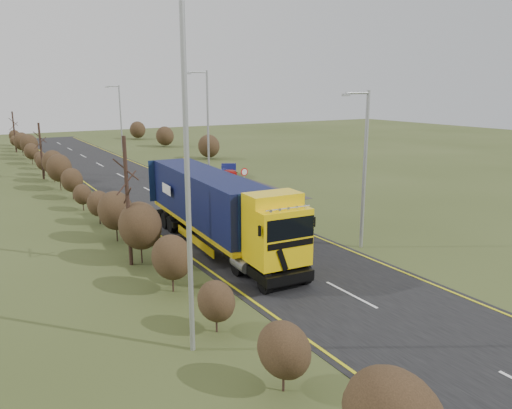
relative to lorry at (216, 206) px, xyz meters
The scene contains 14 objects.
ground 5.14m from the lorry, 65.92° to the right, with size 160.00×160.00×0.00m, color #38421C.
road 6.45m from the lorry, 71.76° to the left, with size 8.00×120.00×0.02m, color black.
layby 17.99m from the lorry, 61.95° to the left, with size 6.00×18.00×0.02m, color #302E2B.
lane_markings 6.17m from the lorry, 70.81° to the left, with size 7.52×116.00×0.01m.
hedgerow 5.52m from the lorry, 138.31° to the left, with size 2.24×102.04×6.05m.
lorry is the anchor object (origin of this frame).
car_red_hatchback 17.90m from the lorry, 59.83° to the left, with size 1.48×3.68×1.25m, color #AD0E08.
car_blue_sedan 21.05m from the lorry, 60.31° to the left, with size 1.35×3.87×1.28m, color #0A0E3B.
streetlight_near 7.77m from the lorry, 30.79° to the right, with size 1.71×0.18×8.01m.
streetlight_mid 18.73m from the lorry, 65.82° to the left, with size 2.02×0.19×9.50m.
streetlight_far 41.85m from the lorry, 80.28° to the left, with size 1.78×0.18×8.35m.
left_pole 10.80m from the lorry, 120.76° to the right, with size 0.16×0.16×10.45m, color #949699.
speed_sign 12.71m from the lorry, 53.80° to the left, with size 0.60×0.10×2.16m.
warning_board 22.42m from the lorry, 71.02° to the left, with size 0.70×0.11×1.83m.
Camera 1 is at (-12.88, -18.06, 8.18)m, focal length 35.00 mm.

